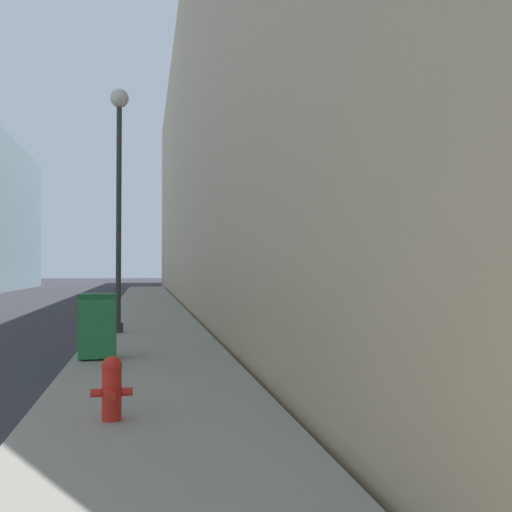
{
  "coord_description": "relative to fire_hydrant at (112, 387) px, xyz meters",
  "views": [
    {
      "loc": [
        5.48,
        -4.28,
        1.81
      ],
      "look_at": [
        9.69,
        17.31,
        2.27
      ],
      "focal_mm": 40.0,
      "sensor_mm": 36.0,
      "label": 1
    }
  ],
  "objects": [
    {
      "name": "fire_hydrant",
      "position": [
        0.0,
        0.0,
        0.0
      ],
      "size": [
        0.45,
        0.33,
        0.7
      ],
      "color": "red",
      "rests_on": "sidewalk_right"
    },
    {
      "name": "sidewalk_right",
      "position": [
        0.5,
        15.83,
        -0.44
      ],
      "size": [
        2.94,
        60.0,
        0.14
      ],
      "color": "gray",
      "rests_on": "ground"
    },
    {
      "name": "building_right_stone",
      "position": [
        8.07,
        23.83,
        7.58
      ],
      "size": [
        12.0,
        60.0,
        16.18
      ],
      "color": "tan",
      "rests_on": "ground"
    },
    {
      "name": "lamppost",
      "position": [
        -0.32,
        8.67,
        3.9
      ],
      "size": [
        0.48,
        0.48,
        6.33
      ],
      "color": "#2D332D",
      "rests_on": "sidewalk_right"
    },
    {
      "name": "trash_bin",
      "position": [
        -0.49,
        4.39,
        0.25
      ],
      "size": [
        0.66,
        0.59,
        1.2
      ],
      "color": "#1E7538",
      "rests_on": "sidewalk_right"
    }
  ]
}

